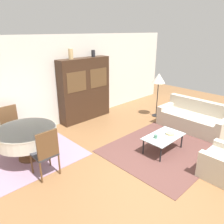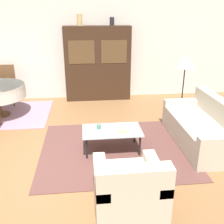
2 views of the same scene
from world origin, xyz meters
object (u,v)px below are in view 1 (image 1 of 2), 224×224
at_px(dining_table, 26,135).
at_px(bowl, 170,134).
at_px(cup, 156,136).
at_px(dining_chair_near, 46,151).
at_px(floor_lamp, 159,80).
at_px(vase_tall, 71,54).
at_px(vase_short, 93,53).
at_px(couch, 193,119).
at_px(coffee_table, 164,137).
at_px(dining_chair_far, 11,124).
at_px(display_cabinet, 85,90).

relative_size(dining_table, bowl, 6.17).
height_order(dining_table, cup, dining_table).
height_order(dining_chair_near, bowl, dining_chair_near).
relative_size(floor_lamp, vase_tall, 5.00).
bearing_deg(dining_table, vase_tall, 27.56).
distance_m(dining_table, vase_tall, 2.75).
relative_size(dining_table, vase_short, 6.40).
bearing_deg(dining_table, couch, -23.25).
height_order(vase_tall, vase_short, vase_tall).
bearing_deg(floor_lamp, dining_chair_near, -174.20).
height_order(coffee_table, bowl, bowl).
distance_m(cup, bowl, 0.44).
distance_m(couch, vase_tall, 4.12).
distance_m(couch, dining_chair_near, 4.40).
relative_size(dining_chair_near, vase_short, 4.91).
bearing_deg(bowl, cup, 162.09).
height_order(bowl, vase_tall, vase_tall).
height_order(dining_chair_near, cup, dining_chair_near).
relative_size(dining_chair_far, cup, 11.85).
bearing_deg(vase_short, dining_table, -159.80).
bearing_deg(vase_tall, cup, -84.30).
relative_size(coffee_table, floor_lamp, 0.70).
bearing_deg(vase_tall, display_cabinet, -0.12).
bearing_deg(display_cabinet, vase_tall, 179.88).
bearing_deg(display_cabinet, couch, -57.66).
relative_size(dining_table, vase_tall, 4.54).
relative_size(vase_tall, vase_short, 1.41).
relative_size(dining_table, cup, 15.46).
bearing_deg(cup, dining_table, 140.76).
relative_size(couch, coffee_table, 1.87).
height_order(cup, vase_tall, vase_tall).
xyz_separation_m(coffee_table, dining_chair_near, (-2.53, 1.06, 0.21)).
height_order(bowl, vase_short, vase_short).
bearing_deg(vase_tall, floor_lamp, -32.64).
distance_m(coffee_table, vase_short, 3.49).
relative_size(coffee_table, cup, 11.98).
bearing_deg(display_cabinet, dining_chair_near, -141.60).
bearing_deg(display_cabinet, bowl, -85.11).
bearing_deg(couch, floor_lamp, -3.03).
distance_m(coffee_table, vase_tall, 3.53).
distance_m(coffee_table, bowl, 0.21).
xyz_separation_m(dining_chair_far, cup, (2.30, -2.78, -0.13)).
relative_size(couch, bowl, 8.95).
bearing_deg(coffee_table, floor_lamp, 39.32).
distance_m(couch, bowl, 1.58).
bearing_deg(floor_lamp, couch, -93.03).
bearing_deg(floor_lamp, coffee_table, -140.68).
xyz_separation_m(dining_chair_near, vase_short, (2.85, 1.95, 1.53)).
bearing_deg(dining_chair_far, floor_lamp, 162.73).
xyz_separation_m(bowl, vase_short, (0.13, 3.07, 1.68)).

